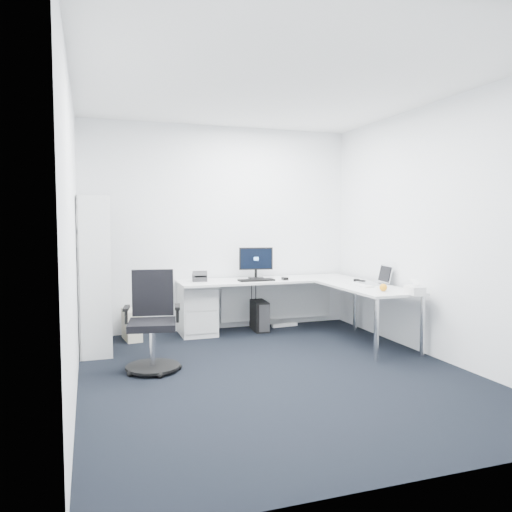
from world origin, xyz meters
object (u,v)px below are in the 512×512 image
object	(u,v)px
l_desk	(277,309)
bookshelf	(94,274)
task_chair	(152,322)
monitor	(256,263)
laptop	(370,274)

from	to	relation	value
l_desk	bookshelf	distance (m)	2.24
task_chair	monitor	size ratio (longest dim) A/B	2.18
l_desk	monitor	bearing A→B (deg)	108.63
task_chair	l_desk	bearing A→B (deg)	39.47
bookshelf	task_chair	world-z (taller)	bookshelf
l_desk	task_chair	size ratio (longest dim) A/B	2.43
laptop	l_desk	bearing A→B (deg)	159.87
monitor	laptop	size ratio (longest dim) A/B	1.34
task_chair	monitor	xyz separation A→B (m)	(1.52, 1.37, 0.42)
l_desk	laptop	world-z (taller)	laptop
bookshelf	task_chair	bearing A→B (deg)	-62.93
task_chair	laptop	size ratio (longest dim) A/B	2.92
l_desk	laptop	xyz separation A→B (m)	(0.99, -0.54, 0.46)
bookshelf	task_chair	size ratio (longest dim) A/B	1.77
l_desk	monitor	size ratio (longest dim) A/B	5.32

